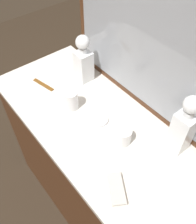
# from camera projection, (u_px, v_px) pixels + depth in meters

# --- Properties ---
(ground_plane) EXTENTS (6.00, 6.00, 0.00)m
(ground_plane) POSITION_uv_depth(u_px,v_px,m) (98.00, 201.00, 1.92)
(ground_plane) COLOR #2D2319
(dresser) EXTENTS (1.27, 0.56, 0.93)m
(dresser) POSITION_uv_depth(u_px,v_px,m) (98.00, 170.00, 1.58)
(dresser) COLOR #472816
(dresser) RESTS_ON ground_plane
(dresser_mirror) EXTENTS (0.93, 0.03, 0.66)m
(dresser_mirror) POSITION_uv_depth(u_px,v_px,m) (145.00, 45.00, 1.09)
(dresser_mirror) COLOR #472816
(dresser_mirror) RESTS_ON dresser
(crystal_decanter_far_left) EXTENTS (0.08, 0.08, 0.28)m
(crystal_decanter_far_left) POSITION_uv_depth(u_px,v_px,m) (84.00, 63.00, 1.37)
(crystal_decanter_far_left) COLOR white
(crystal_decanter_far_left) RESTS_ON dresser
(crystal_decanter_center) EXTENTS (0.08, 0.08, 0.31)m
(crystal_decanter_center) POSITION_uv_depth(u_px,v_px,m) (183.00, 129.00, 1.04)
(crystal_decanter_center) COLOR white
(crystal_decanter_center) RESTS_ON dresser
(crystal_tumbler_rear) EXTENTS (0.08, 0.08, 0.08)m
(crystal_tumbler_rear) POSITION_uv_depth(u_px,v_px,m) (123.00, 136.00, 1.13)
(crystal_tumbler_rear) COLOR white
(crystal_tumbler_rear) RESTS_ON dresser
(crystal_tumbler_center) EXTENTS (0.07, 0.07, 0.10)m
(crystal_tumbler_center) POSITION_uv_depth(u_px,v_px,m) (71.00, 101.00, 1.27)
(crystal_tumbler_center) COLOR white
(crystal_tumbler_center) RESTS_ON dresser
(silver_brush_right) EXTENTS (0.14, 0.12, 0.02)m
(silver_brush_right) POSITION_uv_depth(u_px,v_px,m) (117.00, 189.00, 0.99)
(silver_brush_right) COLOR #B7A88C
(silver_brush_right) RESTS_ON dresser
(porcelain_dish) EXTENTS (0.08, 0.08, 0.01)m
(porcelain_dish) POSITION_uv_depth(u_px,v_px,m) (100.00, 120.00, 1.23)
(porcelain_dish) COLOR silver
(porcelain_dish) RESTS_ON dresser
(tortoiseshell_comb) EXTENTS (0.15, 0.05, 0.01)m
(tortoiseshell_comb) POSITION_uv_depth(u_px,v_px,m) (43.00, 85.00, 1.41)
(tortoiseshell_comb) COLOR brown
(tortoiseshell_comb) RESTS_ON dresser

